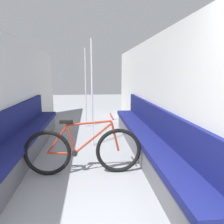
{
  "coord_description": "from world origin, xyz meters",
  "views": [
    {
      "loc": [
        0.1,
        -1.0,
        1.57
      ],
      "look_at": [
        0.54,
        3.42,
        0.78
      ],
      "focal_mm": 35.0,
      "sensor_mm": 36.0,
      "label": 1
    }
  ],
  "objects_px": {
    "bench_seat_row_left": "(20,145)",
    "bicycle": "(83,151)",
    "bench_seat_row_right": "(147,141)",
    "grab_pole_far": "(86,89)",
    "grab_pole_near": "(92,95)"
  },
  "relations": [
    {
      "from": "bench_seat_row_right",
      "to": "grab_pole_near",
      "type": "relative_size",
      "value": 2.16
    },
    {
      "from": "bench_seat_row_right",
      "to": "grab_pole_far",
      "type": "height_order",
      "value": "grab_pole_far"
    },
    {
      "from": "grab_pole_near",
      "to": "grab_pole_far",
      "type": "xyz_separation_m",
      "value": [
        -0.17,
        1.72,
        0.0
      ]
    },
    {
      "from": "bicycle",
      "to": "grab_pole_far",
      "type": "height_order",
      "value": "grab_pole_far"
    },
    {
      "from": "grab_pole_near",
      "to": "bench_seat_row_right",
      "type": "bearing_deg",
      "value": -37.57
    },
    {
      "from": "bench_seat_row_left",
      "to": "bicycle",
      "type": "height_order",
      "value": "bench_seat_row_left"
    },
    {
      "from": "bench_seat_row_left",
      "to": "bicycle",
      "type": "xyz_separation_m",
      "value": [
        1.13,
        -0.58,
        0.06
      ]
    },
    {
      "from": "bicycle",
      "to": "grab_pole_far",
      "type": "relative_size",
      "value": 0.8
    },
    {
      "from": "bench_seat_row_right",
      "to": "grab_pole_near",
      "type": "height_order",
      "value": "grab_pole_near"
    },
    {
      "from": "bench_seat_row_right",
      "to": "bicycle",
      "type": "distance_m",
      "value": 1.31
    },
    {
      "from": "bench_seat_row_left",
      "to": "bicycle",
      "type": "relative_size",
      "value": 2.7
    },
    {
      "from": "bench_seat_row_left",
      "to": "bench_seat_row_right",
      "type": "distance_m",
      "value": 2.3
    },
    {
      "from": "bench_seat_row_left",
      "to": "grab_pole_far",
      "type": "relative_size",
      "value": 2.16
    },
    {
      "from": "bench_seat_row_right",
      "to": "bicycle",
      "type": "bearing_deg",
      "value": -153.51
    },
    {
      "from": "bench_seat_row_left",
      "to": "grab_pole_near",
      "type": "distance_m",
      "value": 1.7
    }
  ]
}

